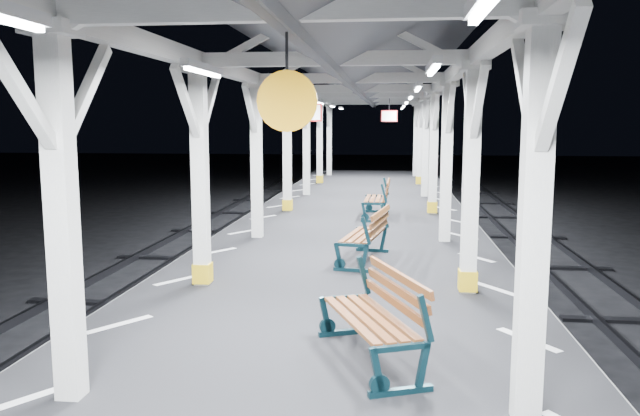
# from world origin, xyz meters

# --- Properties ---
(ground) EXTENTS (120.00, 120.00, 0.00)m
(ground) POSITION_xyz_m (0.00, 0.00, 0.00)
(ground) COLOR black
(ground) RESTS_ON ground
(platform) EXTENTS (6.00, 50.00, 1.00)m
(platform) POSITION_xyz_m (0.00, 0.00, 0.50)
(platform) COLOR black
(platform) RESTS_ON ground
(hazard_stripes_left) EXTENTS (1.00, 48.00, 0.01)m
(hazard_stripes_left) POSITION_xyz_m (-2.45, 0.00, 1.00)
(hazard_stripes_left) COLOR silver
(hazard_stripes_left) RESTS_ON platform
(hazard_stripes_right) EXTENTS (1.00, 48.00, 0.01)m
(hazard_stripes_right) POSITION_xyz_m (2.45, 0.00, 1.00)
(hazard_stripes_right) COLOR silver
(hazard_stripes_right) RESTS_ON platform
(canopy) EXTENTS (5.40, 49.00, 4.65)m
(canopy) POSITION_xyz_m (0.00, -0.01, 4.56)
(canopy) COLOR silver
(canopy) RESTS_ON platform
(bench_near) EXTENTS (1.24, 1.85, 0.95)m
(bench_near) POSITION_xyz_m (0.75, -0.80, 1.50)
(bench_near) COLOR #0C262F
(bench_near) RESTS_ON platform
(bench_mid) EXTENTS (0.94, 1.83, 0.95)m
(bench_mid) POSITION_xyz_m (0.48, 3.87, 1.51)
(bench_mid) COLOR #0C262F
(bench_mid) RESTS_ON platform
(bench_far) EXTENTS (0.72, 1.83, 0.98)m
(bench_far) POSITION_xyz_m (0.59, 9.15, 1.52)
(bench_far) COLOR #0C262F
(bench_far) RESTS_ON platform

